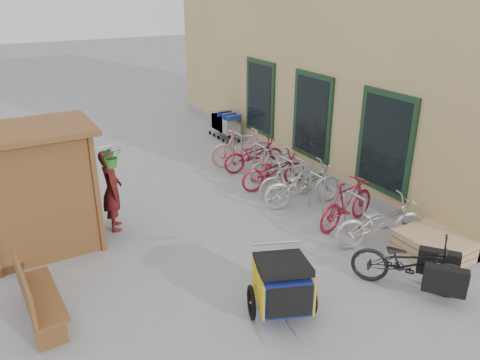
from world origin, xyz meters
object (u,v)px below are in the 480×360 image
cargo_bike (412,264)px  bike_7 (242,148)px  shopping_carts (224,122)px  bike_6 (254,155)px  bike_0 (380,222)px  bike_3 (289,179)px  bench (36,295)px  bike_2 (303,185)px  child_trailer (282,283)px  person_kiosk (112,190)px  pallet_stack (433,246)px  bike_4 (274,171)px  bike_5 (276,164)px  kiosk (32,174)px  bike_1 (347,203)px

cargo_bike → bike_7: bearing=47.2°
shopping_carts → bike_6: shopping_carts is taller
bike_0 → bike_3: size_ratio=1.17×
bench → bike_2: bike_2 is taller
child_trailer → person_kiosk: bearing=131.2°
person_kiosk → bike_6: person_kiosk is taller
pallet_stack → cargo_bike: 1.34m
pallet_stack → person_kiosk: 6.33m
pallet_stack → person_kiosk: bearing=140.4°
bike_3 → bike_7: 2.41m
shopping_carts → bike_4: bearing=-101.2°
person_kiosk → bike_5: 4.38m
child_trailer → bike_0: 2.92m
bike_4 → bike_0: bearing=-170.6°
bench → bike_5: bench is taller
kiosk → bench: bearing=-100.2°
kiosk → bike_2: 5.64m
child_trailer → bike_1: 3.27m
bench → bike_5: size_ratio=1.06×
bench → bike_6: 7.10m
person_kiosk → bike_1: size_ratio=1.00×
person_kiosk → bike_0: (4.25, -3.21, -0.37)m
person_kiosk → bike_7: bearing=-54.1°
bike_3 → bike_6: 1.93m
bike_1 → bike_5: bike_1 is taller
shopping_carts → bike_7: 2.59m
cargo_bike → bike_6: 5.92m
kiosk → bike_1: kiosk is taller
bike_0 → bike_3: 2.67m
shopping_carts → bike_5: bearing=-97.6°
bike_1 → pallet_stack: bearing=-172.0°
bike_0 → bike_3: (-0.27, 2.66, -0.01)m
bike_5 → bike_2: bearing=175.7°
shopping_carts → kiosk: bearing=-144.5°
cargo_bike → bike_1: 2.31m
bike_3 → bike_5: 1.09m
bike_7 → pallet_stack: bearing=-159.1°
shopping_carts → bike_2: 5.44m
kiosk → child_trailer: size_ratio=1.45×
bike_1 → bike_3: size_ratio=1.08×
child_trailer → bike_4: 4.85m
pallet_stack → bike_7: bike_7 is taller
pallet_stack → cargo_bike: (-1.21, -0.51, 0.28)m
child_trailer → bike_6: 6.03m
bike_7 → cargo_bike: bearing=-170.5°
bike_3 → bike_5: bike_3 is taller
bike_4 → bike_6: bearing=-3.2°
shopping_carts → bike_2: size_ratio=0.77×
kiosk → bike_1: (5.66, -2.15, -1.04)m
bike_3 → bike_6: size_ratio=0.92×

